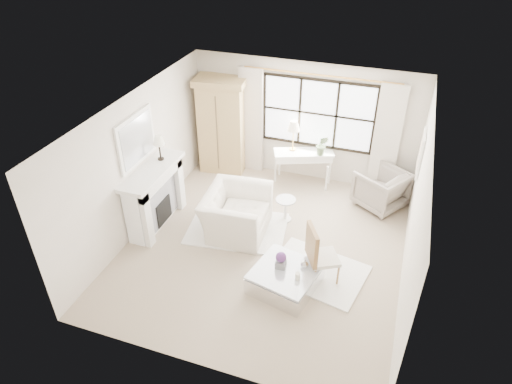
% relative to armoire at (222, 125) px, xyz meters
% --- Properties ---
extents(floor, '(5.50, 5.50, 0.00)m').
position_rel_armoire_xyz_m(floor, '(1.83, -2.44, -1.14)').
color(floor, tan).
rests_on(floor, ground).
extents(ceiling, '(5.50, 5.50, 0.00)m').
position_rel_armoire_xyz_m(ceiling, '(1.83, -2.44, 1.56)').
color(ceiling, white).
rests_on(ceiling, ground).
extents(wall_back, '(5.00, 0.00, 5.00)m').
position_rel_armoire_xyz_m(wall_back, '(1.83, 0.31, 0.21)').
color(wall_back, beige).
rests_on(wall_back, ground).
extents(wall_front, '(5.00, 0.00, 5.00)m').
position_rel_armoire_xyz_m(wall_front, '(1.83, -5.19, 0.21)').
color(wall_front, beige).
rests_on(wall_front, ground).
extents(wall_left, '(0.00, 5.50, 5.50)m').
position_rel_armoire_xyz_m(wall_left, '(-0.67, -2.44, 0.21)').
color(wall_left, silver).
rests_on(wall_left, ground).
extents(wall_right, '(0.00, 5.50, 5.50)m').
position_rel_armoire_xyz_m(wall_right, '(4.33, -2.44, 0.21)').
color(wall_right, silver).
rests_on(wall_right, ground).
extents(window_pane, '(2.40, 0.02, 1.50)m').
position_rel_armoire_xyz_m(window_pane, '(2.13, 0.29, 0.46)').
color(window_pane, silver).
rests_on(window_pane, wall_back).
extents(window_frame, '(2.50, 0.04, 1.50)m').
position_rel_armoire_xyz_m(window_frame, '(2.13, 0.28, 0.46)').
color(window_frame, black).
rests_on(window_frame, wall_back).
extents(curtain_rod, '(3.30, 0.04, 0.04)m').
position_rel_armoire_xyz_m(curtain_rod, '(2.13, 0.23, 1.33)').
color(curtain_rod, '#C38D43').
rests_on(curtain_rod, wall_back).
extents(curtain_left, '(0.55, 0.10, 2.47)m').
position_rel_armoire_xyz_m(curtain_left, '(0.63, 0.21, 0.10)').
color(curtain_left, beige).
rests_on(curtain_left, ground).
extents(curtain_right, '(0.55, 0.10, 2.47)m').
position_rel_armoire_xyz_m(curtain_right, '(3.63, 0.21, 0.10)').
color(curtain_right, beige).
rests_on(curtain_right, ground).
extents(fireplace, '(0.58, 1.66, 1.26)m').
position_rel_armoire_xyz_m(fireplace, '(-0.45, -2.44, -0.49)').
color(fireplace, white).
rests_on(fireplace, ground).
extents(mirror_frame, '(0.05, 1.15, 0.95)m').
position_rel_armoire_xyz_m(mirror_frame, '(-0.64, -2.44, 0.70)').
color(mirror_frame, white).
rests_on(mirror_frame, wall_left).
extents(mirror_glass, '(0.02, 1.00, 0.80)m').
position_rel_armoire_xyz_m(mirror_glass, '(-0.61, -2.44, 0.70)').
color(mirror_glass, silver).
rests_on(mirror_glass, wall_left).
extents(art_frame, '(0.04, 0.62, 0.82)m').
position_rel_armoire_xyz_m(art_frame, '(4.30, -0.74, 0.41)').
color(art_frame, white).
rests_on(art_frame, wall_right).
extents(art_canvas, '(0.01, 0.52, 0.72)m').
position_rel_armoire_xyz_m(art_canvas, '(4.28, -0.74, 0.41)').
color(art_canvas, beige).
rests_on(art_canvas, wall_right).
extents(mantel_lamp, '(0.22, 0.22, 0.51)m').
position_rel_armoire_xyz_m(mantel_lamp, '(-0.42, -2.05, 0.51)').
color(mantel_lamp, black).
rests_on(mantel_lamp, fireplace).
extents(armoire, '(1.20, 0.83, 2.24)m').
position_rel_armoire_xyz_m(armoire, '(0.00, 0.00, 0.00)').
color(armoire, tan).
rests_on(armoire, floor).
extents(console_table, '(1.37, 0.90, 0.80)m').
position_rel_armoire_xyz_m(console_table, '(1.94, -0.02, -0.74)').
color(console_table, white).
rests_on(console_table, floor).
extents(console_lamp, '(0.28, 0.28, 0.69)m').
position_rel_armoire_xyz_m(console_lamp, '(1.68, -0.01, 0.22)').
color(console_lamp, '#BA8D40').
rests_on(console_lamp, console_table).
extents(orchid_plant, '(0.26, 0.21, 0.46)m').
position_rel_armoire_xyz_m(orchid_plant, '(2.34, -0.03, -0.11)').
color(orchid_plant, '#5B754E').
rests_on(orchid_plant, console_table).
extents(side_table, '(0.40, 0.40, 0.51)m').
position_rel_armoire_xyz_m(side_table, '(1.96, -1.51, -0.81)').
color(side_table, silver).
rests_on(side_table, floor).
extents(rug_left, '(2.06, 1.59, 0.03)m').
position_rel_armoire_xyz_m(rug_left, '(1.16, -2.12, -1.12)').
color(rug_left, white).
rests_on(rug_left, floor).
extents(rug_right, '(1.83, 1.52, 0.03)m').
position_rel_armoire_xyz_m(rug_right, '(2.92, -2.80, -1.12)').
color(rug_right, white).
rests_on(rug_right, floor).
extents(club_armchair, '(1.25, 1.40, 0.86)m').
position_rel_armoire_xyz_m(club_armchair, '(1.16, -2.16, -0.71)').
color(club_armchair, white).
rests_on(club_armchair, floor).
extents(wingback_chair, '(1.25, 1.24, 0.83)m').
position_rel_armoire_xyz_m(wingback_chair, '(3.70, -0.37, -0.72)').
color(wingback_chair, gray).
rests_on(wingback_chair, floor).
extents(french_chair, '(0.66, 0.66, 1.08)m').
position_rel_armoire_xyz_m(french_chair, '(3.01, -2.93, -0.83)').
color(french_chair, '#9E7342').
rests_on(french_chair, floor).
extents(coffee_table, '(1.20, 1.20, 0.38)m').
position_rel_armoire_xyz_m(coffee_table, '(2.48, -3.33, -0.96)').
color(coffee_table, silver).
rests_on(coffee_table, floor).
extents(planter_box, '(0.18, 0.18, 0.13)m').
position_rel_armoire_xyz_m(planter_box, '(2.38, -3.27, -0.70)').
color(planter_box, slate).
rests_on(planter_box, coffee_table).
extents(planter_flowers, '(0.18, 0.18, 0.18)m').
position_rel_armoire_xyz_m(planter_flowers, '(2.38, -3.27, -0.55)').
color(planter_flowers, '#5F2E74').
rests_on(planter_flowers, planter_box).
extents(pillar_candle, '(0.09, 0.09, 0.12)m').
position_rel_armoire_xyz_m(pillar_candle, '(2.72, -3.46, -0.70)').
color(pillar_candle, silver).
rests_on(pillar_candle, coffee_table).
extents(coffee_vase, '(0.17, 0.17, 0.14)m').
position_rel_armoire_xyz_m(coffee_vase, '(2.76, -3.14, -0.69)').
color(coffee_vase, silver).
rests_on(coffee_vase, coffee_table).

